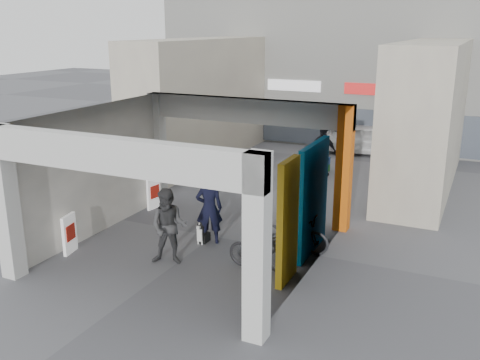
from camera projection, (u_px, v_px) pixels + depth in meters
The scene contains 21 objects.
ground at pixel (213, 236), 14.49m from camera, with size 90.00×90.00×0.00m, color #59595E.
arcade_canopy at pixel (216, 163), 12.91m from camera, with size 6.40×6.45×6.40m.
far_building at pixel (348, 58), 25.55m from camera, with size 18.00×4.08×8.00m.
plaza_bldg_left at pixel (201, 101), 22.15m from camera, with size 2.00×9.00×5.00m, color beige.
plaza_bldg_right at pixel (428, 116), 18.49m from camera, with size 2.00×9.00×5.00m, color beige.
bollard_left at pixel (208, 191), 17.07m from camera, with size 0.09×0.09×0.83m, color gray.
bollard_center at pixel (252, 197), 16.29m from camera, with size 0.09×0.09×0.92m, color gray.
bollard_right at pixel (298, 205), 15.61m from camera, with size 0.09×0.09×0.89m, color gray.
advert_board_near at pixel (69, 234), 13.32m from camera, with size 0.19×0.56×1.00m.
advert_board_far at pixel (154, 193), 16.57m from camera, with size 0.17×0.56×1.00m.
cafe_set at pixel (240, 173), 19.66m from camera, with size 1.32×1.07×0.80m.
produce_stand at pixel (242, 169), 20.10m from camera, with size 1.10×0.60×0.73m.
crate_stack at pixel (323, 164), 20.91m from camera, with size 0.51×0.43×0.56m.
border_collie at pixel (202, 234), 14.00m from camera, with size 0.24×0.47×0.65m.
man_with_dog at pixel (209, 208), 13.83m from camera, with size 0.69×0.45×1.89m, color black.
man_back_turned at pixel (169, 227), 12.63m from camera, with size 0.90×0.70×1.85m, color #39393C.
man_elderly at pixel (295, 205), 14.34m from camera, with size 0.86×0.56×1.75m, color #6089BB.
man_crates at pixel (323, 151), 20.03m from camera, with size 1.12×0.47×1.92m, color black.
bicycle_front at pixel (294, 233), 13.45m from camera, with size 0.63×1.81×0.95m, color black.
bicycle_rear at pixel (260, 251), 12.38m from camera, with size 0.45×1.59×0.96m, color black.
white_van at pixel (371, 139), 23.56m from camera, with size 1.56×3.88×1.32m, color white.
Camera 1 is at (6.37, -11.91, 5.51)m, focal length 40.00 mm.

